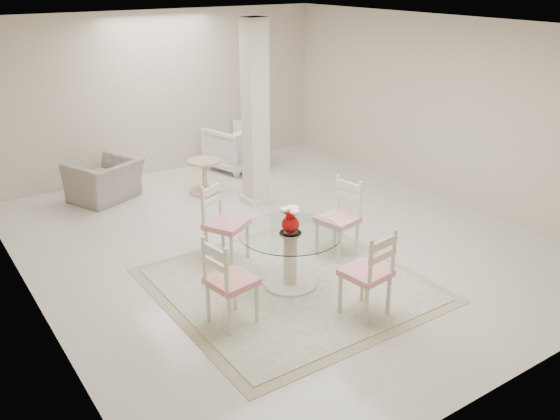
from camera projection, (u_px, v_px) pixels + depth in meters
ground at (277, 240)px, 7.77m from camera, size 7.00×7.00×0.00m
room_shell at (277, 99)px, 7.07m from camera, size 6.02×7.02×2.71m
column at (255, 115)px, 8.51m from camera, size 0.30×0.30×2.70m
area_rug at (290, 285)px, 6.66m from camera, size 2.78×2.78×0.02m
dining_table at (290, 259)px, 6.53m from camera, size 1.14×1.14×0.66m
red_vase at (291, 220)px, 6.35m from camera, size 0.23×0.22×0.30m
dining_chair_east at (341, 212)px, 7.18m from camera, size 0.50×0.50×1.07m
dining_chair_north at (221, 217)px, 7.02m from camera, size 0.59×0.59×1.09m
dining_chair_west at (226, 276)px, 5.72m from camera, size 0.48×0.48×1.05m
dining_chair_south at (371, 268)px, 5.86m from camera, size 0.48×0.48×1.06m
recliner_taupe at (105, 180)px, 9.02m from camera, size 1.21×1.15×0.62m
armchair_white at (235, 147)px, 10.39m from camera, size 1.02×1.04×0.78m
side_table at (205, 178)px, 9.32m from camera, size 0.52×0.52×0.54m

